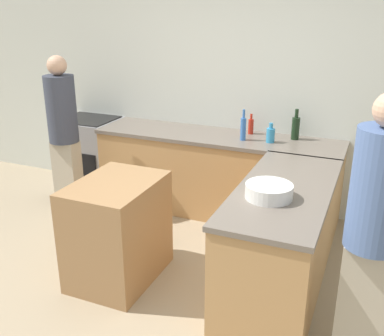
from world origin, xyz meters
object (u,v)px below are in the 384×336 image
island_table (118,231)px  dish_soap_bottle (271,135)px  wine_bottle_dark (296,127)px  range_oven (90,154)px  person_at_peninsula (373,228)px  person_by_range (64,131)px  hot_sauce_bottle (251,126)px  mixing_bowl (269,191)px  water_bottle_blue (243,128)px

island_table → dish_soap_bottle: 1.82m
wine_bottle_dark → range_oven: bearing=-176.7°
island_table → person_at_peninsula: (1.93, -0.24, 0.54)m
range_oven → person_by_range: bearing=-74.4°
range_oven → dish_soap_bottle: bearing=-1.6°
dish_soap_bottle → island_table: bearing=-120.7°
island_table → hot_sauce_bottle: bearing=70.3°
person_by_range → island_table: bearing=-36.5°
island_table → person_by_range: (-1.18, 0.87, 0.51)m
island_table → person_at_peninsula: 2.01m
wine_bottle_dark → person_at_peninsula: (0.83, -1.94, -0.04)m
range_oven → mixing_bowl: (2.58, -1.43, 0.49)m
range_oven → dish_soap_bottle: (2.26, -0.06, 0.52)m
range_oven → water_bottle_blue: bearing=-2.8°
hot_sauce_bottle → person_at_peninsula: size_ratio=0.12×
mixing_bowl → wine_bottle_dark: 1.58m
water_bottle_blue → person_by_range: person_by_range is taller
dish_soap_bottle → person_at_peninsula: person_at_peninsula is taller
person_at_peninsula → island_table: bearing=172.9°
range_oven → water_bottle_blue: (1.98, -0.10, 0.57)m
water_bottle_blue → dish_soap_bottle: bearing=6.6°
range_oven → person_by_range: size_ratio=0.52×
mixing_bowl → dish_soap_bottle: size_ratio=1.71×
water_bottle_blue → person_at_peninsula: (1.31, -1.70, -0.04)m
hot_sauce_bottle → wine_bottle_dark: bearing=-2.8°
wine_bottle_dark → person_at_peninsula: bearing=-66.9°
range_oven → mixing_bowl: 2.99m
dish_soap_bottle → range_oven: bearing=178.4°
range_oven → island_table: bearing=-48.8°
dish_soap_bottle → person_by_range: size_ratio=0.12×
island_table → dish_soap_bottle: bearing=59.3°
mixing_bowl → hot_sauce_bottle: size_ratio=1.57×
hot_sauce_bottle → wine_bottle_dark: 0.48m
water_bottle_blue → wine_bottle_dark: size_ratio=1.01×
dish_soap_bottle → wine_bottle_dark: (0.21, 0.21, 0.05)m
person_at_peninsula → wine_bottle_dark: bearing=113.1°
mixing_bowl → water_bottle_blue: 1.46m
mixing_bowl → island_table: bearing=-173.7°
island_table → wine_bottle_dark: size_ratio=2.73×
water_bottle_blue → island_table: bearing=-112.7°
island_table → mixing_bowl: 1.32m
water_bottle_blue → person_at_peninsula: 2.15m
island_table → range_oven: bearing=131.2°
island_table → dish_soap_bottle: dish_soap_bottle is taller
person_at_peninsula → dish_soap_bottle: bearing=120.9°
water_bottle_blue → hot_sauce_bottle: (0.01, 0.26, -0.04)m
mixing_bowl → person_at_peninsula: (0.71, -0.37, 0.03)m
hot_sauce_bottle → dish_soap_bottle: bearing=-40.4°
dish_soap_bottle → person_at_peninsula: size_ratio=0.11×
hot_sauce_bottle → wine_bottle_dark: size_ratio=0.69×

